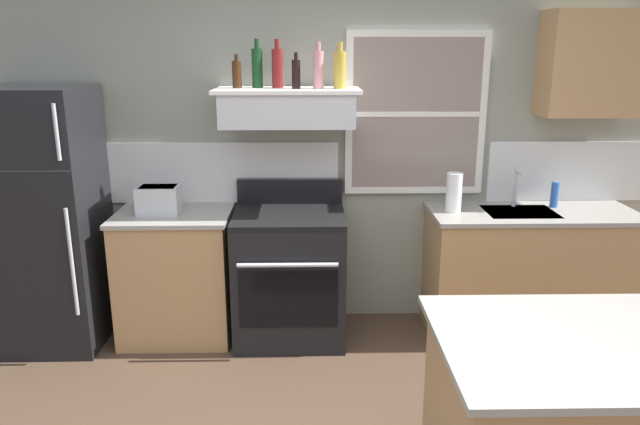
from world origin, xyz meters
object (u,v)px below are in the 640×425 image
Objects in this scene: bottle_red_label_wine at (277,67)px; bottle_rose_pink at (318,69)px; bottle_dark_green_wine at (257,67)px; bottle_brown_stout at (237,74)px; toaster at (159,199)px; dish_soap_bottle at (555,195)px; bottle_champagne_gold_foil at (340,69)px; refrigerator at (45,220)px; paper_towel_roll at (454,192)px; bottle_balsamic_dark at (296,74)px; stove_range at (290,274)px.

bottle_red_label_wine is 1.06× the size of bottle_rose_pink.
bottle_rose_pink is at bearing -13.66° from bottle_dark_green_wine.
toaster is at bearing -170.37° from bottle_brown_stout.
bottle_rose_pink reaches higher than dish_soap_bottle.
bottle_champagne_gold_foil is at bearing 2.26° from bottle_rose_pink.
refrigerator is 2.10m from bottle_rose_pink.
bottle_red_label_wine is at bearing -2.76° from bottle_dark_green_wine.
bottle_dark_green_wine is at bearing 177.24° from bottle_red_label_wine.
bottle_champagne_gold_foil reaches higher than toaster.
bottle_red_label_wine is at bearing 161.24° from bottle_rose_pink.
paper_towel_roll is (0.93, -0.01, -0.83)m from bottle_rose_pink.
bottle_dark_green_wine is at bearing 157.40° from bottle_balsamic_dark.
refrigerator is at bearing -176.59° from toaster.
bottle_balsamic_dark is 2.01m from dish_soap_bottle.
paper_towel_roll is (1.20, -0.10, -0.83)m from bottle_red_label_wine.
bottle_brown_stout is 0.54m from bottle_rose_pink.
toaster is at bearing -179.58° from paper_towel_roll.
bottle_red_label_wine is (-0.07, 0.14, 1.41)m from stove_range.
paper_towel_roll is at bearing -1.32° from bottle_champagne_gold_foil.
paper_towel_roll is (1.47, -0.08, -0.79)m from bottle_brown_stout.
bottle_dark_green_wine is 0.55m from bottle_champagne_gold_foil.
bottle_brown_stout is (0.55, 0.09, 0.83)m from toaster.
paper_towel_roll reaches higher than toaster.
bottle_balsamic_dark is (0.13, -0.10, -0.04)m from bottle_red_label_wine.
bottle_balsamic_dark is (0.39, -0.08, 0.00)m from bottle_brown_stout.
bottle_brown_stout is 0.70× the size of bottle_red_label_wine.
bottle_dark_green_wine is (-0.20, 0.15, 1.41)m from stove_range.
refrigerator reaches higher than stove_range.
refrigerator reaches higher than dish_soap_bottle.
toaster is 1.10× the size of paper_towel_roll.
dish_soap_bottle is (1.88, 0.14, 0.54)m from stove_range.
stove_range is at bearing -170.81° from bottle_champagne_gold_foil.
dish_soap_bottle is at bearing 3.05° from bottle_champagne_gold_foil.
stove_range and dish_soap_bottle have the same top height.
bottle_brown_stout is 0.74× the size of bottle_champagne_gold_foil.
bottle_rose_pink is 1.66× the size of dish_soap_bottle.
bottle_brown_stout is 1.67m from paper_towel_roll.
bottle_balsamic_dark reaches higher than bottle_brown_stout.
bottle_rose_pink is 1.25m from paper_towel_roll.
bottle_dark_green_wine reaches higher than bottle_champagne_gold_foil.
dish_soap_bottle is at bearing 2.38° from toaster.
bottle_brown_stout is at bearing -166.24° from bottle_dark_green_wine.
bottle_champagne_gold_foil is 1.77m from dish_soap_bottle.
bottle_brown_stout is 0.82× the size of paper_towel_roll.
toaster is at bearing -171.69° from bottle_red_label_wine.
bottle_balsamic_dark reaches higher than refrigerator.
bottle_red_label_wine is at bearing 168.12° from bottle_champagne_gold_foil.
refrigerator is 5.95× the size of toaster.
stove_range is (1.65, 0.02, -0.42)m from refrigerator.
toaster is 1.00m from bottle_brown_stout.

